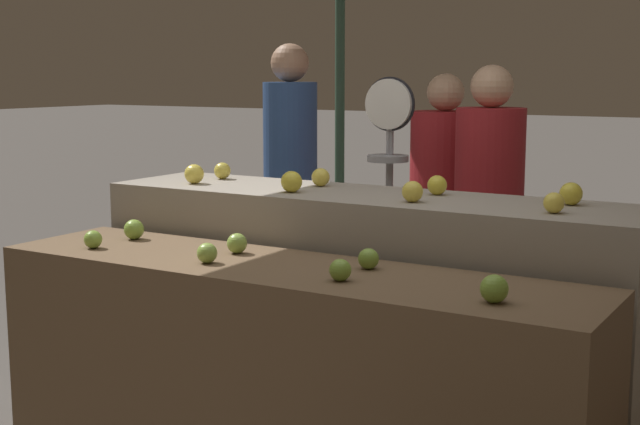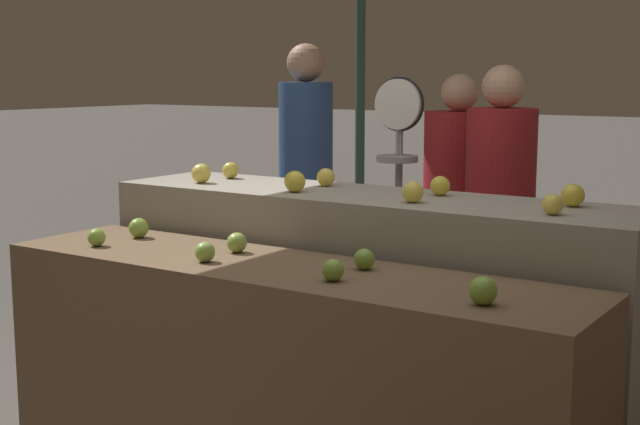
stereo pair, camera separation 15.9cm
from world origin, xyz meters
The scene contains 21 objects.
display_counter_front centered at (0.00, 0.00, 0.44)m, with size 2.29×0.55×0.88m, color brown.
display_counter_back centered at (0.00, 0.60, 0.53)m, with size 2.29×0.55×1.07m, color gray.
apple_front_0 centered at (-0.82, -0.11, 0.92)m, with size 0.07×0.07×0.07m, color #84AD3D.
apple_front_1 centered at (-0.27, -0.10, 0.92)m, with size 0.07×0.07×0.07m, color #8EB247.
apple_front_2 centered at (0.28, -0.10, 0.92)m, with size 0.07×0.07×0.07m, color #7AA338.
apple_front_3 centered at (0.81, -0.10, 0.92)m, with size 0.09×0.09×0.09m, color #7AA338.
apple_front_4 centered at (-0.81, 0.11, 0.92)m, with size 0.08×0.08×0.08m, color #84AD3D.
apple_front_5 centered at (-0.28, 0.10, 0.92)m, with size 0.08×0.08×0.08m, color #8EB247.
apple_front_6 centered at (0.28, 0.11, 0.92)m, with size 0.07×0.07×0.07m, color #7AA338.
apple_back_0 centered at (-0.80, 0.50, 1.11)m, with size 0.09×0.09×0.09m, color yellow.
apple_back_1 centered at (-0.28, 0.48, 1.11)m, with size 0.09×0.09×0.09m, color gold.
apple_back_2 centered at (0.27, 0.48, 1.11)m, with size 0.08×0.08×0.08m, color yellow.
apple_back_3 centered at (0.81, 0.49, 1.11)m, with size 0.07×0.07×0.07m, color yellow.
apple_back_4 centered at (-0.81, 0.71, 1.11)m, with size 0.08×0.08×0.08m, color gold.
apple_back_5 centered at (-0.28, 0.71, 1.11)m, with size 0.08×0.08×0.08m, color yellow.
apple_back_6 centered at (0.27, 0.72, 1.11)m, with size 0.08×0.08×0.08m, color gold.
apple_back_7 centered at (0.81, 0.71, 1.11)m, with size 0.09×0.09×0.09m, color gold.
produce_scale centered at (-0.23, 1.27, 1.11)m, with size 0.26×0.20×1.54m.
person_vendor_at_scale centered at (0.16, 1.62, 0.92)m, with size 0.47×0.47×1.60m.
person_customer_left centered at (-1.20, 1.91, 1.01)m, with size 0.44×0.44×1.73m.
person_customer_right centered at (-0.22, 1.95, 0.89)m, with size 0.49×0.49×1.56m.
Camera 2 is at (1.83, -2.50, 1.56)m, focal length 50.00 mm.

